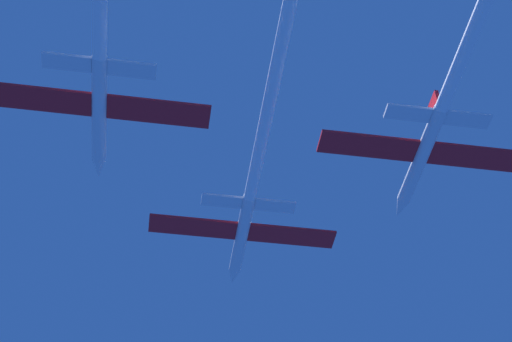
% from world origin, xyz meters
% --- Properties ---
extents(jet_lead, '(18.36, 57.31, 3.04)m').
position_xyz_m(jet_lead, '(-0.47, -15.25, 0.84)').
color(jet_lead, white).
extents(jet_right_wing, '(18.36, 50.27, 3.04)m').
position_xyz_m(jet_right_wing, '(13.44, -26.34, -0.26)').
color(jet_right_wing, white).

